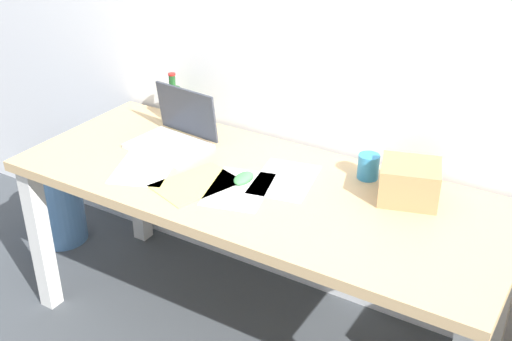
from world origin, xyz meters
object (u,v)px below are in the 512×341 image
(desk, at_px, (256,203))
(laptop_left, at_px, (175,135))
(beer_bottle, at_px, (174,103))
(water_cooler_jug, at_px, (58,204))
(computer_mouse, at_px, (244,178))
(cardboard_box, at_px, (410,182))
(coffee_mug, at_px, (368,167))

(desk, distance_m, laptop_left, 0.49)
(beer_bottle, height_order, water_cooler_jug, beer_bottle)
(desk, distance_m, computer_mouse, 0.12)
(desk, height_order, beer_bottle, beer_bottle)
(cardboard_box, distance_m, coffee_mug, 0.20)
(computer_mouse, bearing_deg, water_cooler_jug, 176.93)
(beer_bottle, xyz_separation_m, computer_mouse, (0.57, -0.32, -0.07))
(desk, relative_size, beer_bottle, 8.33)
(laptop_left, bearing_deg, desk, -12.39)
(cardboard_box, bearing_deg, laptop_left, -175.47)
(beer_bottle, distance_m, cardboard_box, 1.14)
(coffee_mug, bearing_deg, desk, -143.63)
(coffee_mug, xyz_separation_m, water_cooler_jug, (-1.57, -0.17, -0.56))
(coffee_mug, bearing_deg, beer_bottle, 177.37)
(laptop_left, relative_size, computer_mouse, 3.33)
(laptop_left, distance_m, cardboard_box, 0.98)
(beer_bottle, xyz_separation_m, cardboard_box, (1.13, -0.12, -0.02))
(cardboard_box, relative_size, water_cooler_jug, 0.44)
(computer_mouse, height_order, coffee_mug, coffee_mug)
(beer_bottle, distance_m, computer_mouse, 0.65)
(cardboard_box, xyz_separation_m, coffee_mug, (-0.18, 0.07, -0.02))
(beer_bottle, relative_size, cardboard_box, 1.12)
(laptop_left, relative_size, cardboard_box, 1.65)
(water_cooler_jug, bearing_deg, computer_mouse, -5.08)
(computer_mouse, relative_size, coffee_mug, 1.05)
(laptop_left, bearing_deg, coffee_mug, 10.70)
(coffee_mug, height_order, water_cooler_jug, coffee_mug)
(desk, distance_m, cardboard_box, 0.57)
(desk, distance_m, water_cooler_jug, 1.30)
(desk, height_order, laptop_left, laptop_left)
(computer_mouse, relative_size, cardboard_box, 0.49)
(desk, bearing_deg, laptop_left, 167.61)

